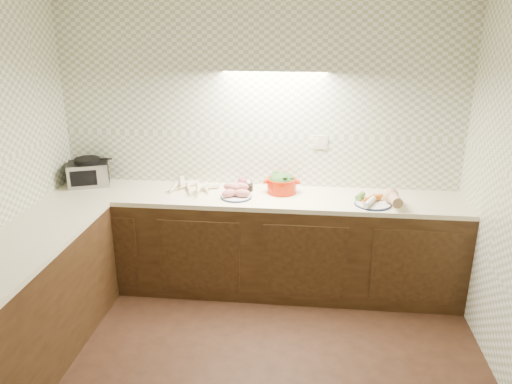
# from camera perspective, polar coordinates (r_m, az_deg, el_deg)

# --- Properties ---
(room) EXTENTS (3.60, 3.60, 2.60)m
(room) POSITION_cam_1_polar(r_m,az_deg,el_deg) (2.71, -3.62, 3.35)
(room) COLOR black
(room) RESTS_ON ground
(counter) EXTENTS (3.60, 3.60, 0.90)m
(counter) POSITION_cam_1_polar(r_m,az_deg,el_deg) (3.94, -11.52, -10.23)
(counter) COLOR black
(counter) RESTS_ON ground
(toaster_oven) EXTENTS (0.43, 0.38, 0.25)m
(toaster_oven) POSITION_cam_1_polar(r_m,az_deg,el_deg) (4.84, -18.60, 2.13)
(toaster_oven) COLOR black
(toaster_oven) RESTS_ON counter
(parsnip_pile) EXTENTS (0.46, 0.43, 0.08)m
(parsnip_pile) POSITION_cam_1_polar(r_m,az_deg,el_deg) (4.49, -7.40, 0.54)
(parsnip_pile) COLOR #F6E2C3
(parsnip_pile) RESTS_ON counter
(sweet_potato_plate) EXTENTS (0.27, 0.27, 0.12)m
(sweet_potato_plate) POSITION_cam_1_polar(r_m,az_deg,el_deg) (4.29, -2.30, -0.02)
(sweet_potato_plate) COLOR #152247
(sweet_potato_plate) RESTS_ON counter
(onion_bowl) EXTENTS (0.16, 0.16, 0.12)m
(onion_bowl) POSITION_cam_1_polar(r_m,az_deg,el_deg) (4.46, -1.38, 0.75)
(onion_bowl) COLOR black
(onion_bowl) RESTS_ON counter
(dutch_oven) EXTENTS (0.32, 0.27, 0.18)m
(dutch_oven) POSITION_cam_1_polar(r_m,az_deg,el_deg) (4.39, 2.95, 1.01)
(dutch_oven) COLOR #AE1A00
(dutch_oven) RESTS_ON counter
(veg_plate) EXTENTS (0.36, 0.31, 0.14)m
(veg_plate) POSITION_cam_1_polar(r_m,az_deg,el_deg) (4.25, 14.05, -0.75)
(veg_plate) COLOR #152247
(veg_plate) RESTS_ON counter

